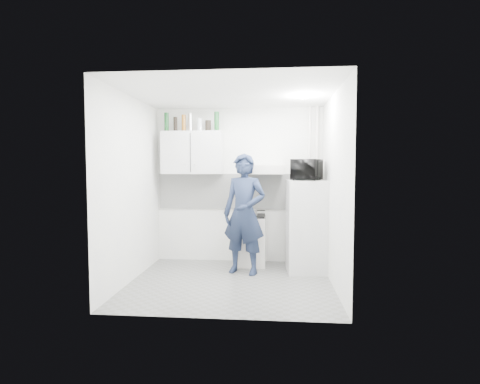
{
  "coord_description": "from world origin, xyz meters",
  "views": [
    {
      "loc": [
        0.58,
        -5.08,
        1.6
      ],
      "look_at": [
        0.11,
        0.3,
        1.25
      ],
      "focal_mm": 28.0,
      "sensor_mm": 36.0,
      "label": 1
    }
  ],
  "objects": [
    {
      "name": "wall_right",
      "position": [
        1.4,
        0.0,
        1.3
      ],
      "size": [
        0.0,
        2.6,
        2.6
      ],
      "primitive_type": "plane",
      "rotation": [
        1.57,
        0.0,
        -1.57
      ],
      "color": "white",
      "rests_on": "floor"
    },
    {
      "name": "saucepan",
      "position": [
        0.24,
        0.94,
        0.88
      ],
      "size": [
        0.19,
        0.19,
        0.1
      ],
      "primitive_type": "cylinder",
      "color": "silver",
      "rests_on": "stove_top"
    },
    {
      "name": "bottle_d",
      "position": [
        -0.79,
        1.07,
        2.35
      ],
      "size": [
        0.07,
        0.07,
        0.3
      ],
      "primitive_type": "cylinder",
      "color": "silver",
      "rests_on": "upper_cabinet"
    },
    {
      "name": "person",
      "position": [
        0.15,
        0.51,
        0.91
      ],
      "size": [
        0.76,
        0.61,
        1.82
      ],
      "primitive_type": "imported",
      "rotation": [
        0.0,
        0.0,
        -0.29
      ],
      "color": "#1A233C",
      "rests_on": "floor"
    },
    {
      "name": "pipe_a",
      "position": [
        1.3,
        1.17,
        1.3
      ],
      "size": [
        0.05,
        0.05,
        2.6
      ],
      "primitive_type": "cylinder",
      "color": "silver",
      "rests_on": "floor"
    },
    {
      "name": "canister_a",
      "position": [
        -0.63,
        1.07,
        2.31
      ],
      "size": [
        0.09,
        0.09,
        0.22
      ],
      "primitive_type": "cylinder",
      "color": "#B2B7BC",
      "rests_on": "upper_cabinet"
    },
    {
      "name": "fridge",
      "position": [
        1.1,
        0.69,
        0.71
      ],
      "size": [
        0.62,
        0.62,
        1.41
      ],
      "primitive_type": "cube",
      "rotation": [
        0.0,
        0.0,
        0.06
      ],
      "color": "silver",
      "rests_on": "floor"
    },
    {
      "name": "bottle_a",
      "position": [
        -1.19,
        1.07,
        2.36
      ],
      "size": [
        0.07,
        0.07,
        0.32
      ],
      "primitive_type": "cylinder",
      "color": "#144C1E",
      "rests_on": "upper_cabinet"
    },
    {
      "name": "backsplash",
      "position": [
        0.0,
        1.24,
        1.2
      ],
      "size": [
        2.74,
        0.03,
        0.6
      ],
      "primitive_type": "cube",
      "color": "white",
      "rests_on": "wall_back"
    },
    {
      "name": "canister_b",
      "position": [
        -0.49,
        1.07,
        2.29
      ],
      "size": [
        0.1,
        0.1,
        0.18
      ],
      "primitive_type": "cylinder",
      "color": "black",
      "rests_on": "upper_cabinet"
    },
    {
      "name": "bottle_e",
      "position": [
        -0.35,
        1.07,
        2.36
      ],
      "size": [
        0.08,
        0.08,
        0.32
      ],
      "primitive_type": "cylinder",
      "color": "#144C1E",
      "rests_on": "upper_cabinet"
    },
    {
      "name": "range_hood",
      "position": [
        0.45,
        1.0,
        1.57
      ],
      "size": [
        0.6,
        0.5,
        0.14
      ],
      "primitive_type": "cube",
      "color": "silver",
      "rests_on": "wall_back"
    },
    {
      "name": "stove",
      "position": [
        0.22,
        1.0,
        0.4
      ],
      "size": [
        0.5,
        0.5,
        0.8
      ],
      "primitive_type": "cube",
      "color": "silver",
      "rests_on": "floor"
    },
    {
      "name": "wall_left",
      "position": [
        -1.4,
        0.0,
        1.3
      ],
      "size": [
        0.0,
        2.6,
        2.6
      ],
      "primitive_type": "plane",
      "rotation": [
        1.57,
        0.0,
        1.57
      ],
      "color": "white",
      "rests_on": "floor"
    },
    {
      "name": "floor",
      "position": [
        0.0,
        0.0,
        0.0
      ],
      "size": [
        2.8,
        2.8,
        0.0
      ],
      "primitive_type": "plane",
      "color": "slate",
      "rests_on": "ground"
    },
    {
      "name": "pipe_b",
      "position": [
        1.18,
        1.17,
        1.3
      ],
      "size": [
        0.04,
        0.04,
        2.6
      ],
      "primitive_type": "cylinder",
      "color": "silver",
      "rests_on": "floor"
    },
    {
      "name": "upper_cabinet",
      "position": [
        -0.75,
        1.07,
        1.85
      ],
      "size": [
        1.0,
        0.35,
        0.7
      ],
      "primitive_type": "cube",
      "color": "silver",
      "rests_on": "wall_back"
    },
    {
      "name": "bottle_c",
      "position": [
        -0.9,
        1.07,
        2.34
      ],
      "size": [
        0.07,
        0.07,
        0.28
      ],
      "primitive_type": "cylinder",
      "color": "brown",
      "rests_on": "upper_cabinet"
    },
    {
      "name": "bottle_b",
      "position": [
        -1.04,
        1.07,
        2.32
      ],
      "size": [
        0.06,
        0.06,
        0.24
      ],
      "primitive_type": "cylinder",
      "color": "black",
      "rests_on": "upper_cabinet"
    },
    {
      "name": "ceiling_spot_fixture",
      "position": [
        1.0,
        0.2,
        2.57
      ],
      "size": [
        0.1,
        0.1,
        0.02
      ],
      "primitive_type": "cylinder",
      "color": "white",
      "rests_on": "ceiling"
    },
    {
      "name": "microwave",
      "position": [
        1.1,
        0.69,
        1.57
      ],
      "size": [
        0.66,
        0.54,
        0.32
      ],
      "primitive_type": "imported",
      "rotation": [
        0.0,
        0.0,
        1.28
      ],
      "color": "black",
      "rests_on": "fridge"
    },
    {
      "name": "wall_back",
      "position": [
        0.0,
        1.25,
        1.3
      ],
      "size": [
        2.8,
        0.0,
        2.8
      ],
      "primitive_type": "plane",
      "rotation": [
        1.57,
        0.0,
        0.0
      ],
      "color": "white",
      "rests_on": "floor"
    },
    {
      "name": "stove_top",
      "position": [
        0.22,
        1.0,
        0.81
      ],
      "size": [
        0.48,
        0.48,
        0.03
      ],
      "primitive_type": "cube",
      "color": "black",
      "rests_on": "stove"
    },
    {
      "name": "ceiling",
      "position": [
        0.0,
        0.0,
        2.6
      ],
      "size": [
        2.8,
        2.8,
        0.0
      ],
      "primitive_type": "plane",
      "color": "white",
      "rests_on": "wall_back"
    }
  ]
}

